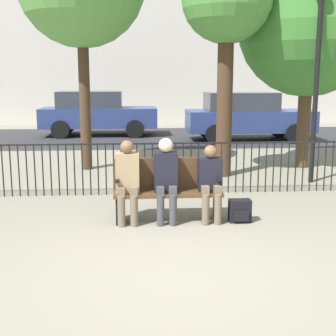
{
  "coord_description": "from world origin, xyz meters",
  "views": [
    {
      "loc": [
        -0.49,
        -4.73,
        2.09
      ],
      "look_at": [
        0.0,
        1.93,
        0.8
      ],
      "focal_mm": 50.0,
      "sensor_mm": 36.0,
      "label": 1
    }
  ],
  "objects_px": {
    "lamp_post": "(318,55)",
    "seated_person_0": "(127,178)",
    "parked_car_0": "(97,113)",
    "seated_person_2": "(210,179)",
    "parked_car_1": "(247,116)",
    "seated_person_1": "(166,176)",
    "park_bench": "(168,188)",
    "backpack": "(240,211)",
    "tree_2": "(227,2)",
    "tree_1": "(309,26)"
  },
  "relations": [
    {
      "from": "parked_car_1",
      "to": "backpack",
      "type": "bearing_deg",
      "value": -104.11
    },
    {
      "from": "backpack",
      "to": "parked_car_0",
      "type": "xyz_separation_m",
      "value": [
        -2.89,
        10.86,
        0.68
      ]
    },
    {
      "from": "seated_person_1",
      "to": "tree_2",
      "type": "distance_m",
      "value": 4.6
    },
    {
      "from": "backpack",
      "to": "tree_2",
      "type": "distance_m",
      "value": 4.8
    },
    {
      "from": "seated_person_1",
      "to": "parked_car_0",
      "type": "distance_m",
      "value": 10.93
    },
    {
      "from": "park_bench",
      "to": "parked_car_1",
      "type": "height_order",
      "value": "parked_car_1"
    },
    {
      "from": "seated_person_2",
      "to": "tree_2",
      "type": "xyz_separation_m",
      "value": [
        0.82,
        3.26,
        2.97
      ]
    },
    {
      "from": "seated_person_2",
      "to": "tree_1",
      "type": "relative_size",
      "value": 0.23
    },
    {
      "from": "park_bench",
      "to": "seated_person_1",
      "type": "distance_m",
      "value": 0.24
    },
    {
      "from": "seated_person_0",
      "to": "lamp_post",
      "type": "distance_m",
      "value": 4.82
    },
    {
      "from": "park_bench",
      "to": "seated_person_0",
      "type": "distance_m",
      "value": 0.63
    },
    {
      "from": "seated_person_0",
      "to": "parked_car_0",
      "type": "bearing_deg",
      "value": 96.62
    },
    {
      "from": "seated_person_2",
      "to": "parked_car_1",
      "type": "height_order",
      "value": "parked_car_1"
    },
    {
      "from": "tree_2",
      "to": "parked_car_1",
      "type": "height_order",
      "value": "tree_2"
    },
    {
      "from": "seated_person_2",
      "to": "parked_car_0",
      "type": "xyz_separation_m",
      "value": [
        -2.46,
        10.79,
        0.21
      ]
    },
    {
      "from": "tree_2",
      "to": "lamp_post",
      "type": "height_order",
      "value": "tree_2"
    },
    {
      "from": "park_bench",
      "to": "tree_2",
      "type": "distance_m",
      "value": 4.64
    },
    {
      "from": "park_bench",
      "to": "parked_car_0",
      "type": "distance_m",
      "value": 10.82
    },
    {
      "from": "park_bench",
      "to": "lamp_post",
      "type": "height_order",
      "value": "lamp_post"
    },
    {
      "from": "backpack",
      "to": "parked_car_0",
      "type": "distance_m",
      "value": 11.26
    },
    {
      "from": "seated_person_1",
      "to": "lamp_post",
      "type": "height_order",
      "value": "lamp_post"
    },
    {
      "from": "lamp_post",
      "to": "seated_person_0",
      "type": "bearing_deg",
      "value": -146.15
    },
    {
      "from": "tree_2",
      "to": "parked_car_0",
      "type": "distance_m",
      "value": 8.67
    },
    {
      "from": "parked_car_0",
      "to": "parked_car_1",
      "type": "relative_size",
      "value": 1.0
    },
    {
      "from": "seated_person_2",
      "to": "backpack",
      "type": "distance_m",
      "value": 0.64
    },
    {
      "from": "park_bench",
      "to": "tree_2",
      "type": "bearing_deg",
      "value": 65.3
    },
    {
      "from": "park_bench",
      "to": "lamp_post",
      "type": "bearing_deg",
      "value": 37.15
    },
    {
      "from": "backpack",
      "to": "parked_car_1",
      "type": "relative_size",
      "value": 0.08
    },
    {
      "from": "seated_person_0",
      "to": "seated_person_1",
      "type": "xyz_separation_m",
      "value": [
        0.56,
        0.0,
        0.02
      ]
    },
    {
      "from": "backpack",
      "to": "parked_car_1",
      "type": "distance_m",
      "value": 9.34
    },
    {
      "from": "seated_person_2",
      "to": "lamp_post",
      "type": "bearing_deg",
      "value": 44.95
    },
    {
      "from": "park_bench",
      "to": "seated_person_1",
      "type": "bearing_deg",
      "value": -104.98
    },
    {
      "from": "tree_2",
      "to": "parked_car_1",
      "type": "relative_size",
      "value": 1.11
    },
    {
      "from": "tree_1",
      "to": "tree_2",
      "type": "distance_m",
      "value": 2.26
    },
    {
      "from": "seated_person_1",
      "to": "parked_car_0",
      "type": "relative_size",
      "value": 0.3
    },
    {
      "from": "seated_person_1",
      "to": "parked_car_1",
      "type": "height_order",
      "value": "parked_car_1"
    },
    {
      "from": "tree_2",
      "to": "parked_car_0",
      "type": "relative_size",
      "value": 1.11
    },
    {
      "from": "seated_person_2",
      "to": "parked_car_1",
      "type": "bearing_deg",
      "value": 73.2
    },
    {
      "from": "lamp_post",
      "to": "backpack",
      "type": "bearing_deg",
      "value": -128.78
    },
    {
      "from": "seated_person_1",
      "to": "backpack",
      "type": "height_order",
      "value": "seated_person_1"
    },
    {
      "from": "lamp_post",
      "to": "parked_car_1",
      "type": "xyz_separation_m",
      "value": [
        0.22,
        6.48,
        -1.69
      ]
    },
    {
      "from": "tree_1",
      "to": "tree_2",
      "type": "relative_size",
      "value": 1.04
    },
    {
      "from": "lamp_post",
      "to": "parked_car_1",
      "type": "distance_m",
      "value": 6.7
    },
    {
      "from": "tree_2",
      "to": "parked_car_1",
      "type": "distance_m",
      "value": 6.61
    },
    {
      "from": "lamp_post",
      "to": "seated_person_1",
      "type": "bearing_deg",
      "value": -141.71
    },
    {
      "from": "tree_1",
      "to": "parked_car_1",
      "type": "relative_size",
      "value": 1.15
    },
    {
      "from": "seated_person_0",
      "to": "parked_car_1",
      "type": "relative_size",
      "value": 0.29
    },
    {
      "from": "parked_car_0",
      "to": "lamp_post",
      "type": "bearing_deg",
      "value": -59.22
    },
    {
      "from": "seated_person_2",
      "to": "tree_1",
      "type": "bearing_deg",
      "value": 54.97
    },
    {
      "from": "seated_person_0",
      "to": "seated_person_2",
      "type": "xyz_separation_m",
      "value": [
        1.21,
        -0.01,
        -0.04
      ]
    }
  ]
}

